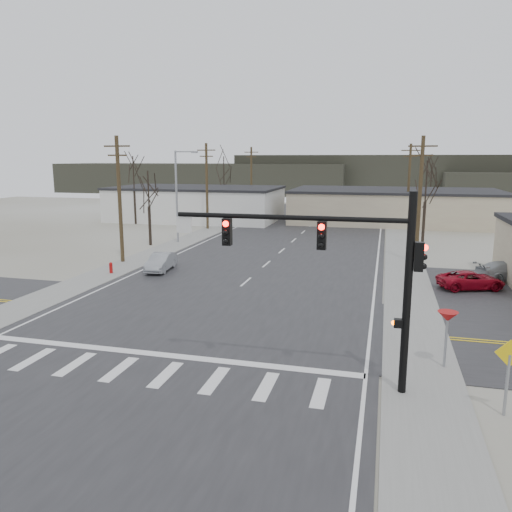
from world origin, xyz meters
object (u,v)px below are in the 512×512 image
Objects in this scene: car_far_a at (337,213)px; fire_hydrant at (111,268)px; car_parked_silver at (508,271)px; traffic_signal_mast at (352,263)px; car_parked_red at (471,280)px; car_far_b at (322,205)px; sedan_crossing at (161,262)px.

fire_hydrant is at bearing 70.98° from car_far_a.
traffic_signal_mast is at bearing 129.61° from car_parked_silver.
car_parked_red is at bearing 107.88° from car_far_a.
car_far_a is 12.86m from car_far_b.
fire_hydrant is 24.72m from car_parked_red.
car_far_b is at bearing -2.19° from car_parked_silver.
car_parked_silver is at bearing 64.04° from traffic_signal_mast.
sedan_crossing is at bearing 29.47° from fire_hydrant.
sedan_crossing is 1.01× the size of car_far_b.
traffic_signal_mast is 10.29× the size of fire_hydrant.
car_far_b is 48.83m from car_parked_silver.
traffic_signal_mast is 52.50m from car_far_a.
sedan_crossing is at bearing 133.16° from traffic_signal_mast.
car_far_b is (5.84, 48.43, 0.02)m from sedan_crossing.
car_far_b is (-3.66, 12.32, -0.18)m from car_far_a.
car_parked_silver is (18.48, -45.20, -0.03)m from car_far_b.
car_far_b is at bearing 79.87° from fire_hydrant.
car_far_a is 1.31× the size of car_parked_silver.
car_parked_red is at bearing 4.38° from fire_hydrant.
car_parked_silver is (2.80, 3.11, 0.06)m from car_parked_red.
sedan_crossing is 37.34m from car_far_a.
car_far_a reaches higher than car_parked_silver.
fire_hydrant is 0.20× the size of car_parked_silver.
fire_hydrant is 39.93m from car_far_a.
car_far_b is 0.88× the size of car_parked_silver.
car_parked_silver is at bearing 10.33° from fire_hydrant.
car_parked_silver is (9.35, 19.20, -4.00)m from traffic_signal_mast.
car_far_a is 36.06m from car_parked_silver.
car_parked_red is at bearing -6.22° from sedan_crossing.
car_far_b reaches higher than sedan_crossing.
car_parked_silver reaches higher than fire_hydrant.
traffic_signal_mast is 2.29× the size of sedan_crossing.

